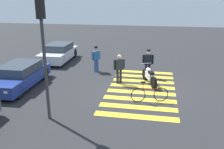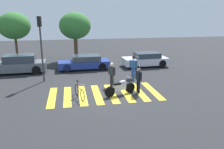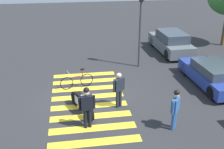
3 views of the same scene
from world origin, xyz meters
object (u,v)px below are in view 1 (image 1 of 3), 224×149
car_blue_hatchback (19,76)px  pedestrian_bystander (96,57)px  police_motorcycle (149,76)px  traffic_light_pole (43,43)px  leaning_bicycle (149,94)px  officer_on_foot (148,61)px  car_white_van (59,53)px  officer_by_motorcycle (119,67)px

car_blue_hatchback → pedestrian_bystander: bearing=-44.3°
police_motorcycle → car_blue_hatchback: bearing=103.7°
pedestrian_bystander → traffic_light_pole: 7.02m
leaning_bicycle → pedestrian_bystander: bearing=40.2°
officer_on_foot → pedestrian_bystander: officer_on_foot is taller
pedestrian_bystander → car_white_van: size_ratio=0.41×
leaning_bicycle → car_white_van: (6.44, 7.12, 0.26)m
car_blue_hatchback → traffic_light_pole: traffic_light_pole is taller
officer_on_foot → car_blue_hatchback: (-2.89, 6.79, -0.42)m
police_motorcycle → leaning_bicycle: size_ratio=1.19×
officer_by_motorcycle → pedestrian_bystander: size_ratio=0.97×
police_motorcycle → officer_on_foot: 1.34m
police_motorcycle → pedestrian_bystander: (1.83, 3.51, 0.52)m
officer_on_foot → officer_by_motorcycle: 2.07m
officer_by_motorcycle → car_white_van: officer_by_motorcycle is taller
traffic_light_pole → police_motorcycle: bearing=-37.9°
traffic_light_pole → car_blue_hatchback: bearing=44.9°
car_blue_hatchback → traffic_light_pole: 5.12m
pedestrian_bystander → traffic_light_pole: traffic_light_pole is taller
traffic_light_pole → pedestrian_bystander: bearing=-2.3°
car_white_van → traffic_light_pole: 9.72m
officer_by_motorcycle → pedestrian_bystander: pedestrian_bystander is taller
officer_on_foot → pedestrian_bystander: (0.62, 3.36, -0.05)m
officer_on_foot → car_white_van: size_ratio=0.43×
officer_on_foot → officer_by_motorcycle: (-1.41, 1.52, -0.08)m
leaning_bicycle → car_blue_hatchback: car_blue_hatchback is taller
leaning_bicycle → car_white_van: size_ratio=0.41×
police_motorcycle → car_white_van: (3.98, 7.01, 0.18)m
leaning_bicycle → car_white_van: car_white_van is taller
leaning_bicycle → traffic_light_pole: size_ratio=0.37×
pedestrian_bystander → car_blue_hatchback: bearing=135.7°
police_motorcycle → pedestrian_bystander: size_ratio=1.19×
leaning_bicycle → officer_on_foot: size_ratio=0.96×
pedestrian_bystander → car_blue_hatchback: (-3.52, 3.43, -0.38)m
leaning_bicycle → officer_by_motorcycle: (2.27, 1.79, 0.57)m
police_motorcycle → traffic_light_pole: (-4.87, 3.79, 2.62)m
police_motorcycle → pedestrian_bystander: pedestrian_bystander is taller
officer_by_motorcycle → car_white_van: size_ratio=0.40×
pedestrian_bystander → police_motorcycle: bearing=-117.5°
police_motorcycle → officer_by_motorcycle: 1.76m
pedestrian_bystander → car_white_van: (2.15, 3.49, -0.35)m
pedestrian_bystander → officer_by_motorcycle: bearing=-137.8°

